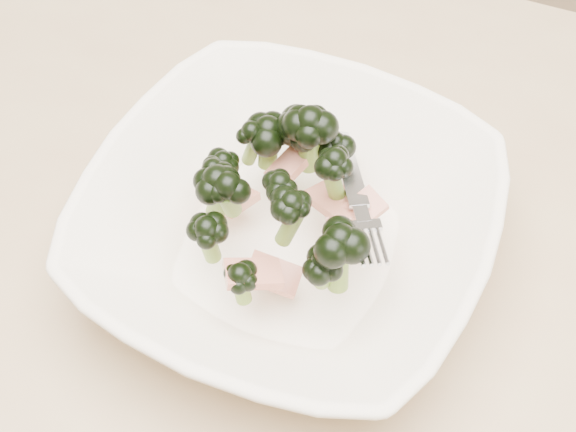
% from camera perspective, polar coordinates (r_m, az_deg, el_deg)
% --- Properties ---
extents(dining_table, '(1.20, 0.80, 0.75)m').
position_cam_1_polar(dining_table, '(0.72, -1.82, -7.84)').
color(dining_table, tan).
rests_on(dining_table, ground).
extents(broccoli_dish, '(0.32, 0.32, 0.12)m').
position_cam_1_polar(broccoli_dish, '(0.61, -0.03, -0.38)').
color(broccoli_dish, white).
rests_on(broccoli_dish, dining_table).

